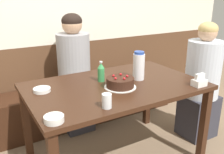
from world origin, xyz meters
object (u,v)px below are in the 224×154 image
(birthday_cake, at_px, (120,83))
(glass_water_tall, at_px, (107,101))
(napkin_holder, at_px, (199,81))
(person_pale_blue_shirt, at_px, (75,76))
(bowl_rice_small, at_px, (54,119))
(water_pitcher, at_px, (139,66))
(bowl_soup_white, at_px, (42,90))
(bench_seat, at_px, (78,104))
(soju_bottle, at_px, (101,72))
(person_teal_shirt, at_px, (201,84))

(birthday_cake, bearing_deg, glass_water_tall, -135.17)
(napkin_holder, height_order, person_pale_blue_shirt, person_pale_blue_shirt)
(birthday_cake, xyz_separation_m, bowl_rice_small, (-0.63, -0.28, -0.02))
(bowl_rice_small, bearing_deg, person_pale_blue_shirt, 62.45)
(water_pitcher, bearing_deg, bowl_soup_white, 170.41)
(bench_seat, distance_m, bowl_rice_small, 1.45)
(bench_seat, xyz_separation_m, napkin_holder, (0.57, -1.20, 0.55))
(water_pitcher, xyz_separation_m, soju_bottle, (-0.31, 0.12, -0.04))
(glass_water_tall, bearing_deg, bench_seat, 76.97)
(bowl_soup_white, height_order, bowl_rice_small, bowl_rice_small)
(water_pitcher, relative_size, soju_bottle, 1.41)
(person_teal_shirt, bearing_deg, glass_water_tall, 12.53)
(bench_seat, xyz_separation_m, bowl_rice_small, (-0.63, -1.19, 0.53))
(napkin_holder, height_order, glass_water_tall, napkin_holder)
(napkin_holder, xyz_separation_m, person_pale_blue_shirt, (-0.65, 1.08, -0.16))
(bowl_rice_small, distance_m, person_teal_shirt, 1.65)
(bowl_soup_white, distance_m, glass_water_tall, 0.58)
(bench_seat, xyz_separation_m, bowl_soup_white, (-0.57, -0.68, 0.52))
(bowl_soup_white, xyz_separation_m, bowl_rice_small, (-0.07, -0.51, 0.01))
(water_pitcher, xyz_separation_m, person_pale_blue_shirt, (-0.32, 0.70, -0.24))
(glass_water_tall, bearing_deg, bowl_rice_small, -178.43)
(water_pitcher, height_order, glass_water_tall, water_pitcher)
(bowl_rice_small, bearing_deg, person_teal_shirt, 10.13)
(birthday_cake, height_order, water_pitcher, water_pitcher)
(birthday_cake, relative_size, glass_water_tall, 2.63)
(water_pitcher, bearing_deg, bowl_rice_small, -157.16)
(soju_bottle, relative_size, person_teal_shirt, 0.15)
(soju_bottle, relative_size, napkin_holder, 1.61)
(bowl_soup_white, bearing_deg, soju_bottle, -2.29)
(bowl_soup_white, distance_m, person_pale_blue_shirt, 0.76)
(person_pale_blue_shirt, bearing_deg, soju_bottle, 1.30)
(napkin_holder, bearing_deg, bench_seat, 115.43)
(water_pitcher, distance_m, bowl_soup_white, 0.83)
(birthday_cake, height_order, soju_bottle, soju_bottle)
(soju_bottle, bearing_deg, bowl_soup_white, 177.71)
(person_teal_shirt, bearing_deg, napkin_holder, 36.62)
(water_pitcher, bearing_deg, glass_water_tall, -145.16)
(water_pitcher, height_order, person_pale_blue_shirt, person_pale_blue_shirt)
(bowl_soup_white, height_order, person_pale_blue_shirt, person_pale_blue_shirt)
(napkin_holder, height_order, person_teal_shirt, person_teal_shirt)
(bowl_rice_small, height_order, person_pale_blue_shirt, person_pale_blue_shirt)
(bench_seat, height_order, soju_bottle, soju_bottle)
(person_pale_blue_shirt, bearing_deg, bench_seat, 147.65)
(bowl_soup_white, bearing_deg, bowl_rice_small, -97.58)
(bowl_soup_white, bearing_deg, birthday_cake, -21.82)
(person_pale_blue_shirt, bearing_deg, bowl_soup_white, -41.09)
(bench_seat, relative_size, person_teal_shirt, 2.05)
(soju_bottle, bearing_deg, bowl_rice_small, -139.56)
(soju_bottle, bearing_deg, person_teal_shirt, -10.80)
(bowl_soup_white, xyz_separation_m, person_pale_blue_shirt, (0.49, 0.56, -0.13))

